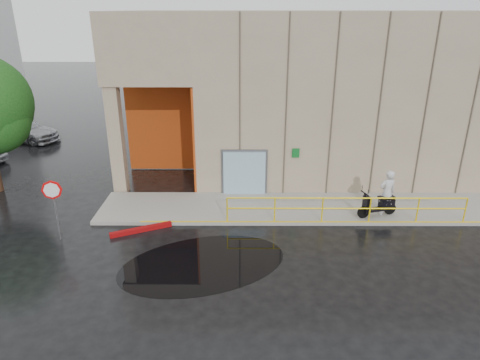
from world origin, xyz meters
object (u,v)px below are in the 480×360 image
(scooter, at_px, (379,199))
(car_c, at_px, (22,130))
(stop_sign, at_px, (53,197))
(red_curb, at_px, (141,229))
(person, at_px, (387,193))

(scooter, bearing_deg, car_c, 134.24)
(stop_sign, bearing_deg, red_curb, 25.19)
(car_c, bearing_deg, stop_sign, -133.82)
(scooter, distance_m, car_c, 22.89)
(red_curb, xyz_separation_m, car_c, (-10.44, 12.36, 0.62))
(stop_sign, height_order, car_c, stop_sign)
(red_curb, distance_m, car_c, 16.19)
(person, distance_m, scooter, 0.45)
(car_c, bearing_deg, person, -102.55)
(stop_sign, bearing_deg, car_c, 132.80)
(person, xyz_separation_m, car_c, (-20.29, 11.09, -0.41))
(car_c, bearing_deg, scooter, -103.37)
(stop_sign, relative_size, red_curb, 1.00)
(scooter, relative_size, stop_sign, 0.74)
(stop_sign, height_order, red_curb, stop_sign)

